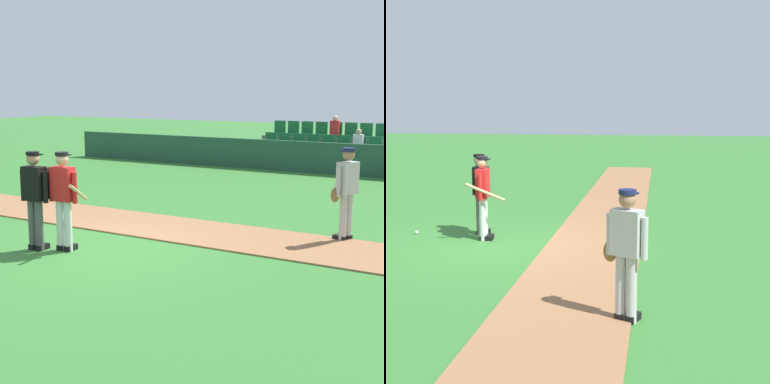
# 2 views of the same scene
# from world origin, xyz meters

# --- Properties ---
(ground_plane) EXTENTS (80.00, 80.00, 0.00)m
(ground_plane) POSITION_xyz_m (0.00, 0.00, 0.00)
(ground_plane) COLOR #33702D
(infield_dirt_path) EXTENTS (28.00, 1.90, 0.03)m
(infield_dirt_path) POSITION_xyz_m (0.00, 2.08, 0.01)
(infield_dirt_path) COLOR #936642
(infield_dirt_path) RESTS_ON ground
(dugout_fence) EXTENTS (20.00, 0.16, 1.07)m
(dugout_fence) POSITION_xyz_m (0.00, 11.48, 0.53)
(dugout_fence) COLOR #234C38
(dugout_fence) RESTS_ON ground
(stadium_bleachers) EXTENTS (5.00, 2.10, 1.90)m
(stadium_bleachers) POSITION_xyz_m (0.01, 12.93, 0.49)
(stadium_bleachers) COLOR slate
(stadium_bleachers) RESTS_ON ground
(batter_red_jersey) EXTENTS (0.71, 0.76, 1.76)m
(batter_red_jersey) POSITION_xyz_m (-0.35, -0.27, 0.97)
(batter_red_jersey) COLOR silver
(batter_red_jersey) RESTS_ON ground
(umpire_home_plate) EXTENTS (0.59, 0.32, 1.76)m
(umpire_home_plate) POSITION_xyz_m (-0.83, -0.47, 1.00)
(umpire_home_plate) COLOR #4C4C4C
(umpire_home_plate) RESTS_ON ground
(runner_grey_jersey) EXTENTS (0.43, 0.62, 1.76)m
(runner_grey_jersey) POSITION_xyz_m (3.70, 2.94, 0.96)
(runner_grey_jersey) COLOR #B2B2B2
(runner_grey_jersey) RESTS_ON ground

